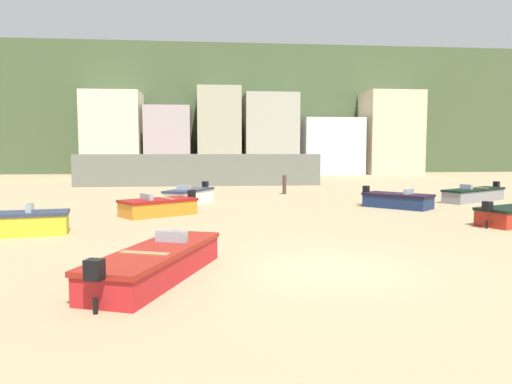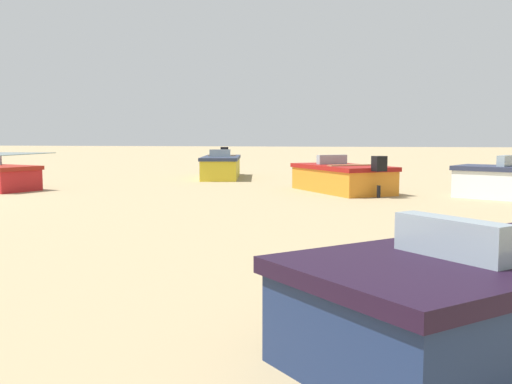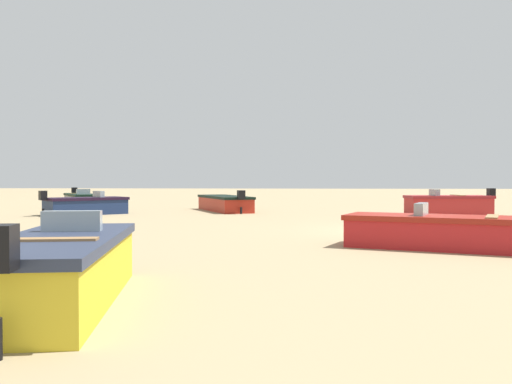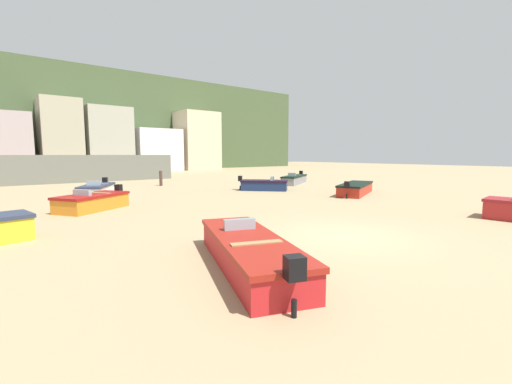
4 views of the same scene
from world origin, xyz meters
The scene contains 3 objects.
boat_navy_1 centered at (7.02, 12.75, 0.40)m, with size 3.53×3.62×1.09m.
boat_orange_2 centered at (-5.35, 11.02, 0.41)m, with size 3.79×3.29×1.11m.
boat_yellow_3 centered at (-10.24, 6.15, 0.44)m, with size 4.40×2.10×1.17m.
Camera 2 is at (11.63, 11.72, 1.62)m, focal length 40.59 mm.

